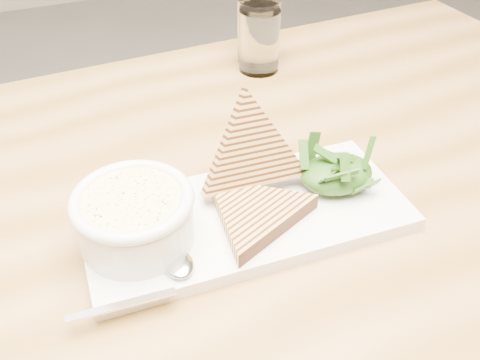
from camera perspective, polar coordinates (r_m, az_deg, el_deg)
name	(u,v)px	position (r m, az deg, el deg)	size (l,w,h in m)	color
table_top	(285,179)	(0.75, 4.78, 0.14)	(1.25, 0.83, 0.04)	olive
table_leg_br	(410,156)	(1.49, 17.71, 2.43)	(0.06, 0.06, 0.70)	olive
platter	(246,216)	(0.65, 0.68, -3.86)	(0.39, 0.17, 0.02)	white
soup_bowl	(135,222)	(0.60, -11.09, -4.41)	(0.13, 0.13, 0.05)	white
soup	(132,201)	(0.58, -11.45, -2.23)	(0.11, 0.11, 0.01)	beige
bowl_rim	(132,200)	(0.58, -11.48, -2.08)	(0.13, 0.13, 0.01)	white
sandwich_flat	(255,213)	(0.62, 1.61, -3.59)	(0.16, 0.16, 0.02)	tan
sandwich_lean	(252,153)	(0.65, 1.30, 2.86)	(0.16, 0.16, 0.09)	tan
salad_base	(337,174)	(0.68, 10.26, 0.69)	(0.09, 0.07, 0.04)	black
arugula_pile	(337,168)	(0.68, 10.34, 1.28)	(0.11, 0.10, 0.05)	#38661C
spoon_bowl	(179,264)	(0.58, -6.57, -8.86)	(0.03, 0.04, 0.01)	silver
spoon_handle	(122,305)	(0.55, -12.50, -12.88)	(0.11, 0.01, 0.00)	silver
glass_near	(259,41)	(0.96, 2.07, 14.63)	(0.07, 0.07, 0.11)	white
glass_far	(259,32)	(0.99, 2.02, 15.53)	(0.08, 0.08, 0.12)	white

